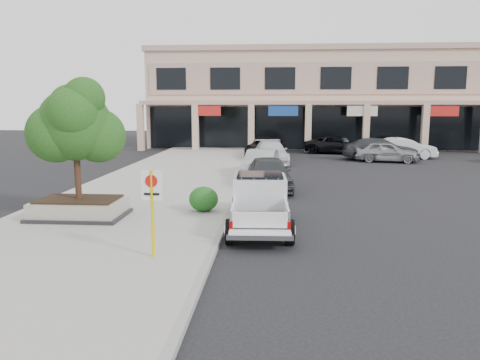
# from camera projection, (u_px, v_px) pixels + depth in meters

# --- Properties ---
(ground) EXTENTS (120.00, 120.00, 0.00)m
(ground) POSITION_uv_depth(u_px,v_px,m) (270.00, 235.00, 14.94)
(ground) COLOR black
(ground) RESTS_ON ground
(sidewalk) EXTENTS (8.00, 52.00, 0.15)m
(sidewalk) POSITION_uv_depth(u_px,v_px,m) (150.00, 194.00, 21.24)
(sidewalk) COLOR gray
(sidewalk) RESTS_ON ground
(curb) EXTENTS (0.20, 52.00, 0.15)m
(curb) POSITION_uv_depth(u_px,v_px,m) (237.00, 196.00, 20.95)
(curb) COLOR gray
(curb) RESTS_ON ground
(strip_mall) EXTENTS (40.55, 12.43, 9.50)m
(strip_mall) POSITION_uv_depth(u_px,v_px,m) (354.00, 98.00, 47.00)
(strip_mall) COLOR #D0A592
(strip_mall) RESTS_ON ground
(planter) EXTENTS (3.20, 2.20, 0.68)m
(planter) POSITION_uv_depth(u_px,v_px,m) (80.00, 208.00, 16.61)
(planter) COLOR black
(planter) RESTS_ON sidewalk
(planter_tree) EXTENTS (2.90, 2.55, 4.00)m
(planter_tree) POSITION_uv_depth(u_px,v_px,m) (80.00, 125.00, 16.29)
(planter_tree) COLOR #301D12
(planter_tree) RESTS_ON planter
(no_parking_sign) EXTENTS (0.55, 0.09, 2.30)m
(no_parking_sign) POSITION_uv_depth(u_px,v_px,m) (152.00, 201.00, 12.09)
(no_parking_sign) COLOR yellow
(no_parking_sign) RESTS_ON sidewalk
(hedge) EXTENTS (1.10, 0.99, 0.93)m
(hedge) POSITION_uv_depth(u_px,v_px,m) (204.00, 199.00, 17.50)
(hedge) COLOR #124014
(hedge) RESTS_ON sidewalk
(pickup_truck) EXTENTS (2.21, 5.52, 1.72)m
(pickup_truck) POSITION_uv_depth(u_px,v_px,m) (260.00, 203.00, 15.55)
(pickup_truck) COLOR white
(pickup_truck) RESTS_ON ground
(curb_car_a) EXTENTS (2.53, 4.99, 1.63)m
(curb_car_a) POSITION_uv_depth(u_px,v_px,m) (269.00, 173.00, 22.71)
(curb_car_a) COLOR #2F3134
(curb_car_a) RESTS_ON ground
(curb_car_b) EXTENTS (2.15, 4.85, 1.55)m
(curb_car_b) POSITION_uv_depth(u_px,v_px,m) (261.00, 164.00, 26.79)
(curb_car_b) COLOR #A4A7AC
(curb_car_b) RESTS_ON ground
(curb_car_c) EXTENTS (2.75, 5.64, 1.58)m
(curb_car_c) POSITION_uv_depth(u_px,v_px,m) (271.00, 152.00, 33.08)
(curb_car_c) COLOR silver
(curb_car_c) RESTS_ON ground
(curb_car_d) EXTENTS (3.37, 6.06, 1.60)m
(curb_car_d) POSITION_uv_depth(u_px,v_px,m) (266.00, 147.00, 37.07)
(curb_car_d) COLOR black
(curb_car_d) RESTS_ON ground
(lot_car_a) EXTENTS (4.68, 2.64, 1.50)m
(lot_car_a) POSITION_uv_depth(u_px,v_px,m) (387.00, 152.00, 33.83)
(lot_car_a) COLOR gray
(lot_car_a) RESTS_ON ground
(lot_car_b) EXTENTS (4.96, 2.01, 1.60)m
(lot_car_b) POSITION_uv_depth(u_px,v_px,m) (403.00, 148.00, 36.05)
(lot_car_b) COLOR silver
(lot_car_b) RESTS_ON ground
(lot_car_c) EXTENTS (5.79, 2.69, 1.64)m
(lot_car_c) POSITION_uv_depth(u_px,v_px,m) (381.00, 149.00, 35.01)
(lot_car_c) COLOR #2E3133
(lot_car_c) RESTS_ON ground
(lot_car_d) EXTENTS (5.82, 3.69, 1.50)m
(lot_car_d) POSITION_uv_depth(u_px,v_px,m) (336.00, 145.00, 39.77)
(lot_car_d) COLOR black
(lot_car_d) RESTS_ON ground
(lot_car_e) EXTENTS (4.21, 2.05, 1.38)m
(lot_car_e) POSITION_uv_depth(u_px,v_px,m) (403.00, 146.00, 39.49)
(lot_car_e) COLOR #9FA2A7
(lot_car_e) RESTS_ON ground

